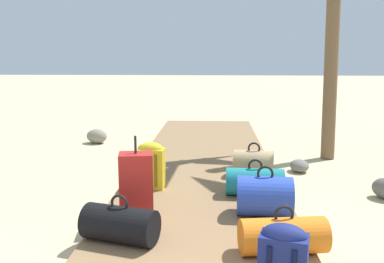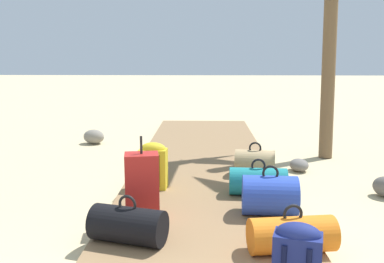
% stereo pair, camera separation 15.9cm
% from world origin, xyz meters
% --- Properties ---
extents(ground_plane, '(60.00, 60.00, 0.00)m').
position_xyz_m(ground_plane, '(0.00, 3.57, 0.00)').
color(ground_plane, '#CCB789').
extents(boardwalk, '(1.98, 8.92, 0.08)m').
position_xyz_m(boardwalk, '(0.00, 4.46, 0.04)').
color(boardwalk, olive).
rests_on(boardwalk, ground).
extents(backpack_navy, '(0.34, 0.26, 0.53)m').
position_xyz_m(backpack_navy, '(0.60, 1.38, 0.36)').
color(backpack_navy, navy).
rests_on(backpack_navy, boardwalk).
extents(duffel_bag_teal, '(0.66, 0.35, 0.43)m').
position_xyz_m(duffel_bag_teal, '(0.62, 3.47, 0.24)').
color(duffel_bag_teal, '#197A7F').
rests_on(duffel_bag_teal, boardwalk).
extents(duffel_bag_orange, '(0.73, 0.39, 0.41)m').
position_xyz_m(duffel_bag_orange, '(0.71, 2.06, 0.23)').
color(duffel_bag_orange, orange).
rests_on(duffel_bag_orange, boardwalk).
extents(duffel_bag_tan, '(0.56, 0.42, 0.46)m').
position_xyz_m(duffel_bag_tan, '(0.68, 4.25, 0.25)').
color(duffel_bag_tan, tan).
rests_on(duffel_bag_tan, boardwalk).
extents(duffel_bag_blue, '(0.57, 0.43, 0.51)m').
position_xyz_m(duffel_bag_blue, '(0.66, 2.87, 0.28)').
color(duffel_bag_blue, '#2847B7').
rests_on(duffel_bag_blue, boardwalk).
extents(duffel_bag_black, '(0.70, 0.47, 0.42)m').
position_xyz_m(duffel_bag_black, '(-0.64, 2.20, 0.24)').
color(duffel_bag_black, black).
rests_on(duffel_bag_black, boardwalk).
extents(backpack_yellow, '(0.34, 0.24, 0.56)m').
position_xyz_m(backpack_yellow, '(-0.60, 3.68, 0.37)').
color(backpack_yellow, gold).
rests_on(backpack_yellow, boardwalk).
extents(suitcase_red, '(0.35, 0.28, 0.82)m').
position_xyz_m(suitcase_red, '(-0.60, 2.73, 0.41)').
color(suitcase_red, red).
rests_on(suitcase_red, boardwalk).
extents(rock_left_near, '(0.50, 0.45, 0.27)m').
position_xyz_m(rock_left_near, '(-2.08, 6.57, 0.14)').
color(rock_left_near, gray).
rests_on(rock_left_near, ground).
extents(rock_right_mid, '(0.28, 0.33, 0.18)m').
position_xyz_m(rock_right_mid, '(1.38, 4.77, 0.09)').
color(rock_right_mid, slate).
rests_on(rock_right_mid, ground).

